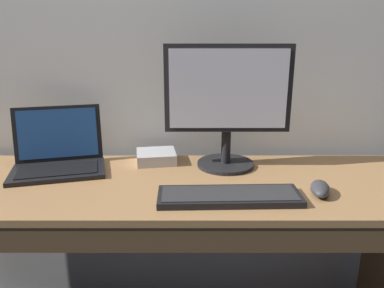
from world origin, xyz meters
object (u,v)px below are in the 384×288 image
object	(u,v)px
external_monitor	(227,100)
computer_mouse	(320,189)
laptop_black	(58,158)
wired_keyboard	(229,196)
external_drive_box	(156,157)

from	to	relation	value
external_monitor	computer_mouse	size ratio (longest dim) A/B	3.97
laptop_black	computer_mouse	bearing A→B (deg)	-13.71
laptop_black	external_monitor	size ratio (longest dim) A/B	0.82
wired_keyboard	computer_mouse	bearing A→B (deg)	6.88
computer_mouse	external_drive_box	distance (m)	0.65
external_monitor	computer_mouse	world-z (taller)	external_monitor
laptop_black	wired_keyboard	bearing A→B (deg)	-22.65
wired_keyboard	computer_mouse	size ratio (longest dim) A/B	3.86
laptop_black	computer_mouse	distance (m)	0.96
laptop_black	wired_keyboard	size ratio (longest dim) A/B	0.85
external_drive_box	external_monitor	bearing A→B (deg)	-11.88
external_monitor	wired_keyboard	world-z (taller)	external_monitor
computer_mouse	external_drive_box	world-z (taller)	external_drive_box
laptop_black	external_monitor	xyz separation A→B (m)	(0.65, 0.03, 0.22)
laptop_black	computer_mouse	xyz separation A→B (m)	(0.93, -0.23, -0.03)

